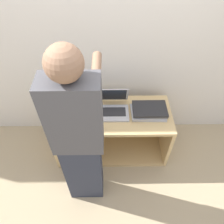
{
  "coord_description": "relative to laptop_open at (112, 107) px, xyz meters",
  "views": [
    {
      "loc": [
        -0.02,
        -1.28,
        2.36
      ],
      "look_at": [
        0.0,
        0.2,
        0.75
      ],
      "focal_mm": 35.0,
      "sensor_mm": 36.0,
      "label": 1
    }
  ],
  "objects": [
    {
      "name": "laptop_stack_left",
      "position": [
        -0.39,
        -0.05,
        0.01
      ],
      "size": [
        0.38,
        0.26,
        0.13
      ],
      "color": "#B7B7BC",
      "rests_on": "cart"
    },
    {
      "name": "laptop_stack_right",
      "position": [
        0.39,
        -0.05,
        -0.01
      ],
      "size": [
        0.38,
        0.25,
        0.09
      ],
      "color": "#B7B7BC",
      "rests_on": "cart"
    },
    {
      "name": "ground_plane",
      "position": [
        0.0,
        -0.33,
        -0.68
      ],
      "size": [
        12.0,
        12.0,
        0.0
      ],
      "primitive_type": "plane",
      "color": "tan"
    },
    {
      "name": "cart",
      "position": [
        0.0,
        0.01,
        -0.37
      ],
      "size": [
        1.28,
        0.56,
        0.63
      ],
      "color": "tan",
      "rests_on": "ground_plane"
    },
    {
      "name": "wall_back",
      "position": [
        0.0,
        0.33,
        0.52
      ],
      "size": [
        8.0,
        0.05,
        2.4
      ],
      "color": "silver",
      "rests_on": "ground_plane"
    },
    {
      "name": "person",
      "position": [
        -0.27,
        -0.59,
        0.21
      ],
      "size": [
        0.4,
        0.54,
        1.77
      ],
      "color": "#2D3342",
      "rests_on": "ground_plane"
    },
    {
      "name": "laptop_open",
      "position": [
        0.0,
        0.0,
        0.0
      ],
      "size": [
        0.36,
        0.32,
        0.24
      ],
      "color": "#B7B7BC",
      "rests_on": "cart"
    }
  ]
}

